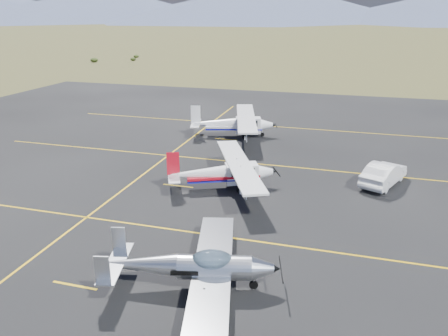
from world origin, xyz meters
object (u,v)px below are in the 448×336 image
at_px(sedan, 384,174).
at_px(aircraft_plain, 234,123).
at_px(aircraft_low_wing, 194,267).
at_px(aircraft_cessna, 223,172).

bearing_deg(sedan, aircraft_plain, -11.35).
bearing_deg(aircraft_plain, aircraft_low_wing, -93.98).
height_order(aircraft_plain, sedan, aircraft_plain).
distance_m(aircraft_low_wing, aircraft_plain, 22.29).
distance_m(aircraft_cessna, aircraft_plain, 11.96).
distance_m(aircraft_low_wing, aircraft_cessna, 10.33).
xyz_separation_m(aircraft_low_wing, aircraft_plain, (-4.29, 21.87, 0.24)).
bearing_deg(aircraft_cessna, sedan, -4.68).
bearing_deg(aircraft_low_wing, sedan, 46.75).
xyz_separation_m(aircraft_low_wing, sedan, (7.67, 13.63, -0.23)).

